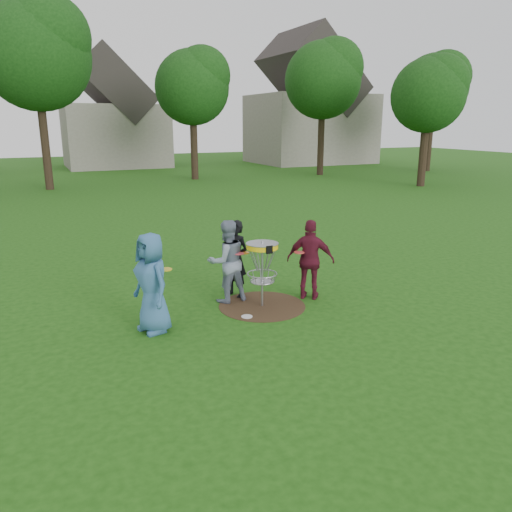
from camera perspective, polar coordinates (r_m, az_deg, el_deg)
name	(u,v)px	position (r m, az deg, el deg)	size (l,w,h in m)	color
ground	(262,306)	(10.39, 0.69, -5.72)	(100.00, 100.00, 0.00)	#19470F
dirt_patch	(262,306)	(10.39, 0.69, -5.70)	(1.80, 1.80, 0.01)	#47331E
player_blue	(152,283)	(9.09, -11.82, -3.03)	(0.90, 0.58, 1.83)	#356493
player_black	(236,259)	(10.75, -2.34, -0.31)	(0.61, 0.40, 1.68)	black
player_grey	(227,261)	(10.43, -3.36, -0.61)	(0.85, 0.66, 1.75)	gray
player_maroon	(311,260)	(10.63, 6.25, -0.44)	(1.01, 0.42, 1.72)	maroon
disc_on_grass	(247,317)	(9.82, -1.05, -6.95)	(0.22, 0.22, 0.02)	silver
disc_golf_basket	(262,259)	(10.07, 0.71, -0.30)	(0.66, 0.67, 1.38)	#9EA0A5
held_discs	(240,257)	(10.04, -1.89, -0.06)	(3.13, 1.05, 0.11)	gold
tree_row	(107,73)	(29.90, -16.69, 19.36)	(51.20, 17.42, 9.90)	#38281C
house_row	(140,116)	(42.78, -13.08, 15.37)	(44.50, 10.65, 11.62)	gray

